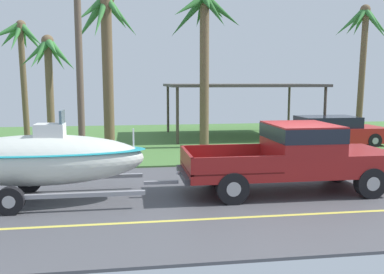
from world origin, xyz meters
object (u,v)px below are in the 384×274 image
(pickup_truck_towing, at_px, (299,154))
(palm_tree_near_right, at_px, (364,35))
(palm_tree_near_left, at_px, (21,46))
(utility_pole, at_px, (79,48))
(palm_tree_far_left, at_px, (49,63))
(parked_sedan_near, at_px, (331,131))
(palm_tree_mid, at_px, (106,36))
(palm_tree_far_right, at_px, (205,30))
(carport_awning, at_px, (241,86))
(boat_on_trailer, at_px, (40,159))

(pickup_truck_towing, bearing_deg, palm_tree_near_right, 53.47)
(palm_tree_near_left, relative_size, utility_pole, 0.75)
(palm_tree_far_left, bearing_deg, parked_sedan_near, -10.66)
(palm_tree_near_right, relative_size, palm_tree_far_left, 1.36)
(palm_tree_mid, xyz_separation_m, palm_tree_far_right, (4.16, 1.23, 0.44))
(pickup_truck_towing, distance_m, carport_awning, 11.46)
(carport_awning, xyz_separation_m, palm_tree_mid, (-6.74, -4.73, 2.02))
(carport_awning, distance_m, utility_pole, 10.18)
(pickup_truck_towing, xyz_separation_m, parked_sedan_near, (4.70, 7.58, -0.36))
(palm_tree_near_right, bearing_deg, parked_sedan_near, -136.15)
(palm_tree_near_right, bearing_deg, palm_tree_mid, -162.76)
(parked_sedan_near, bearing_deg, palm_tree_near_left, 163.97)
(boat_on_trailer, xyz_separation_m, parked_sedan_near, (11.47, 7.58, -0.40))
(boat_on_trailer, bearing_deg, palm_tree_near_right, 35.98)
(pickup_truck_towing, xyz_separation_m, boat_on_trailer, (-6.77, -0.00, 0.03))
(carport_awning, bearing_deg, palm_tree_far_right, -126.42)
(palm_tree_far_right, height_order, utility_pole, utility_pole)
(carport_awning, distance_m, palm_tree_far_left, 9.68)
(palm_tree_far_right, bearing_deg, utility_pole, -147.77)
(parked_sedan_near, xyz_separation_m, palm_tree_far_left, (-12.88, 2.42, 3.14))
(boat_on_trailer, bearing_deg, palm_tree_near_left, 104.39)
(boat_on_trailer, height_order, carport_awning, carport_awning)
(boat_on_trailer, height_order, palm_tree_far_right, palm_tree_far_right)
(palm_tree_far_right, bearing_deg, palm_tree_far_left, 162.07)
(parked_sedan_near, bearing_deg, palm_tree_near_right, 43.85)
(parked_sedan_near, distance_m, utility_pole, 11.84)
(pickup_truck_towing, bearing_deg, palm_tree_far_right, 98.98)
(palm_tree_near_left, relative_size, palm_tree_mid, 0.91)
(palm_tree_mid, distance_m, palm_tree_far_left, 4.57)
(palm_tree_mid, bearing_deg, palm_tree_far_left, 128.79)
(palm_tree_near_right, distance_m, palm_tree_far_left, 16.15)
(palm_tree_near_left, height_order, utility_pole, utility_pole)
(pickup_truck_towing, relative_size, palm_tree_far_right, 0.84)
(pickup_truck_towing, height_order, palm_tree_mid, palm_tree_mid)
(palm_tree_far_right, bearing_deg, palm_tree_mid, -163.46)
(palm_tree_far_left, height_order, palm_tree_far_right, palm_tree_far_right)
(palm_tree_mid, bearing_deg, utility_pole, -113.69)
(utility_pole, bearing_deg, palm_tree_mid, 66.31)
(palm_tree_near_right, height_order, palm_tree_far_right, palm_tree_near_right)
(carport_awning, height_order, palm_tree_far_left, palm_tree_far_left)
(carport_awning, bearing_deg, utility_pole, -138.74)
(carport_awning, bearing_deg, boat_on_trailer, -125.83)
(palm_tree_near_left, height_order, palm_tree_far_right, palm_tree_far_right)
(palm_tree_mid, height_order, utility_pole, utility_pole)
(pickup_truck_towing, height_order, palm_tree_far_right, palm_tree_far_right)
(boat_on_trailer, distance_m, utility_pole, 5.56)
(boat_on_trailer, xyz_separation_m, palm_tree_far_right, (5.54, 7.75, 4.10))
(parked_sedan_near, relative_size, palm_tree_near_left, 0.79)
(palm_tree_near_left, height_order, palm_tree_near_right, palm_tree_near_right)
(palm_tree_near_left, bearing_deg, palm_tree_mid, -49.86)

